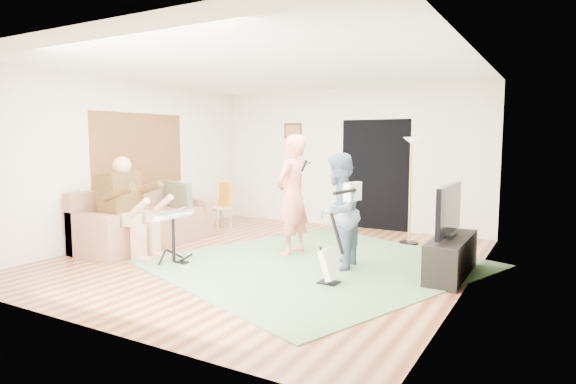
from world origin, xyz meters
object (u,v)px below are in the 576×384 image
object	(u,v)px
drum_kit	(173,241)
dining_chair	(220,212)
tv_cabinet	(451,257)
singer	(292,195)
sofa	(142,226)
guitarist	(338,212)
television	(449,209)
guitar_spare	(330,264)
torchiere_lamp	(411,171)

from	to	relation	value
drum_kit	dining_chair	world-z (taller)	dining_chair
dining_chair	tv_cabinet	xyz separation A→B (m)	(4.61, -1.23, -0.06)
singer	dining_chair	bearing A→B (deg)	-113.93
sofa	guitarist	distance (m)	3.46
guitarist	television	world-z (taller)	guitarist
guitarist	tv_cabinet	bearing A→B (deg)	98.36
dining_chair	television	xyz separation A→B (m)	(4.56, -1.23, 0.54)
sofa	dining_chair	world-z (taller)	sofa
singer	guitarist	distance (m)	1.05
guitarist	dining_chair	distance (m)	3.64
sofa	guitar_spare	world-z (taller)	sofa
sofa	guitar_spare	size ratio (longest dim) A/B	2.66
torchiere_lamp	tv_cabinet	world-z (taller)	torchiere_lamp
sofa	singer	bearing A→B (deg)	14.55
torchiere_lamp	television	world-z (taller)	torchiere_lamp
guitarist	torchiere_lamp	world-z (taller)	torchiere_lamp
sofa	tv_cabinet	distance (m)	4.84
sofa	television	distance (m)	4.82
guitar_spare	torchiere_lamp	world-z (taller)	torchiere_lamp
torchiere_lamp	tv_cabinet	distance (m)	2.14
guitarist	sofa	bearing A→B (deg)	-94.16
torchiere_lamp	singer	bearing A→B (deg)	-130.06
television	guitarist	bearing A→B (deg)	-163.56
sofa	torchiere_lamp	xyz separation A→B (m)	(3.81, 2.23, 0.89)
torchiere_lamp	dining_chair	world-z (taller)	torchiere_lamp
dining_chair	television	world-z (taller)	television
sofa	drum_kit	xyz separation A→B (m)	(1.30, -0.65, 0.01)
drum_kit	tv_cabinet	bearing A→B (deg)	19.57
singer	guitar_spare	world-z (taller)	singer
guitar_spare	television	world-z (taller)	television
dining_chair	tv_cabinet	distance (m)	4.77
drum_kit	torchiere_lamp	world-z (taller)	torchiere_lamp
singer	tv_cabinet	xyz separation A→B (m)	(2.33, -0.05, -0.65)
singer	guitarist	world-z (taller)	singer
drum_kit	tv_cabinet	size ratio (longest dim) A/B	0.52
guitarist	television	size ratio (longest dim) A/B	1.28
television	drum_kit	bearing A→B (deg)	-160.17
singer	television	size ratio (longest dim) A/B	1.49
drum_kit	torchiere_lamp	distance (m)	3.92
torchiere_lamp	television	bearing A→B (deg)	-59.94
guitarist	guitar_spare	distance (m)	0.89
singer	dining_chair	xyz separation A→B (m)	(-2.28, 1.18, -0.58)
sofa	singer	size ratio (longest dim) A/B	1.29
guitar_spare	tv_cabinet	xyz separation A→B (m)	(1.18, 1.08, 0.00)
singer	television	bearing A→B (deg)	92.26
torchiere_lamp	guitar_spare	bearing A→B (deg)	-93.91
drum_kit	singer	bearing A→B (deg)	47.78
dining_chair	sofa	bearing A→B (deg)	-78.16
drum_kit	guitar_spare	distance (m)	2.33
guitar_spare	tv_cabinet	size ratio (longest dim) A/B	0.62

